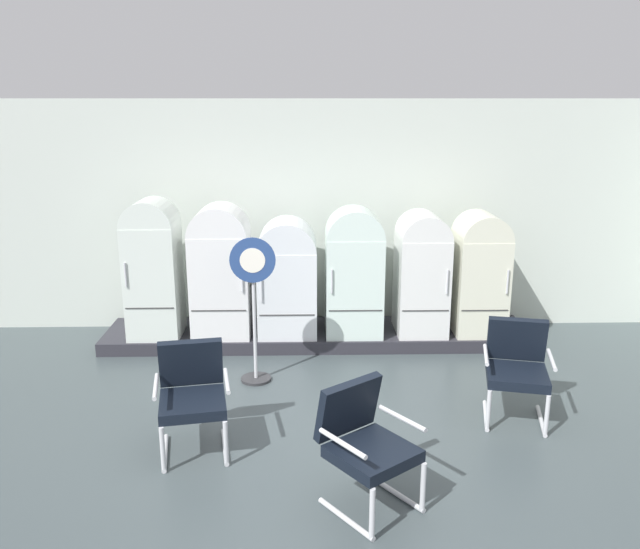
% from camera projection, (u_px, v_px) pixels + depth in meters
% --- Properties ---
extents(ground, '(12.00, 10.00, 0.05)m').
position_uv_depth(ground, '(325.00, 482.00, 5.08)').
color(ground, '#3D474A').
extents(back_wall, '(11.76, 0.12, 2.90)m').
position_uv_depth(back_wall, '(316.00, 215.00, 8.22)').
color(back_wall, silver).
rests_on(back_wall, ground).
extents(display_plinth, '(5.17, 0.95, 0.15)m').
position_uv_depth(display_plinth, '(318.00, 335.00, 7.97)').
color(display_plinth, '#2B2B32').
rests_on(display_plinth, ground).
extents(refrigerator_0, '(0.60, 0.63, 1.64)m').
position_uv_depth(refrigerator_0, '(153.00, 264.00, 7.55)').
color(refrigerator_0, silver).
rests_on(refrigerator_0, display_plinth).
extents(refrigerator_1, '(0.68, 0.65, 1.57)m').
position_uv_depth(refrigerator_1, '(221.00, 267.00, 7.59)').
color(refrigerator_1, white).
rests_on(refrigerator_1, display_plinth).
extents(refrigerator_2, '(0.69, 0.72, 1.38)m').
position_uv_depth(refrigerator_2, '(287.00, 274.00, 7.67)').
color(refrigerator_2, white).
rests_on(refrigerator_2, display_plinth).
extents(refrigerator_3, '(0.67, 0.63, 1.52)m').
position_uv_depth(refrigerator_3, '(354.00, 268.00, 7.62)').
color(refrigerator_3, silver).
rests_on(refrigerator_3, display_plinth).
extents(refrigerator_4, '(0.59, 0.72, 1.46)m').
position_uv_depth(refrigerator_4, '(422.00, 269.00, 7.70)').
color(refrigerator_4, white).
rests_on(refrigerator_4, display_plinth).
extents(refrigerator_5, '(0.59, 0.69, 1.46)m').
position_uv_depth(refrigerator_5, '(480.00, 270.00, 7.70)').
color(refrigerator_5, silver).
rests_on(refrigerator_5, display_plinth).
extents(armchair_left, '(0.68, 0.72, 0.92)m').
position_uv_depth(armchair_left, '(192.00, 391.00, 5.41)').
color(armchair_left, silver).
rests_on(armchair_left, ground).
extents(armchair_right, '(0.70, 0.74, 0.92)m').
position_uv_depth(armchair_right, '(517.00, 365.00, 5.96)').
color(armchair_right, silver).
rests_on(armchair_right, ground).
extents(armchair_center, '(0.81, 0.83, 0.92)m').
position_uv_depth(armchair_center, '(365.00, 439.00, 4.65)').
color(armchair_center, silver).
rests_on(armchair_center, ground).
extents(sign_stand, '(0.47, 0.32, 1.56)m').
position_uv_depth(sign_stand, '(254.00, 311.00, 6.65)').
color(sign_stand, '#2D2D30').
rests_on(sign_stand, ground).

